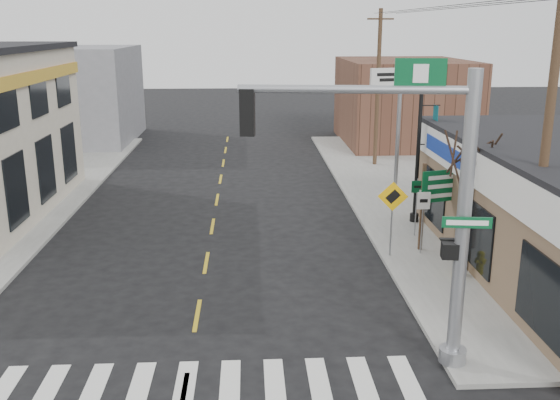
{
  "coord_description": "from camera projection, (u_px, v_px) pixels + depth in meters",
  "views": [
    {
      "loc": [
        1.48,
        -11.89,
        7.73
      ],
      "look_at": [
        2.39,
        5.75,
        2.8
      ],
      "focal_mm": 40.0,
      "sensor_mm": 36.0,
      "label": 1
    }
  ],
  "objects": [
    {
      "name": "dance_center_sign",
      "position": [
        400.0,
        95.0,
        28.01
      ],
      "size": [
        2.87,
        0.18,
        6.09
      ],
      "rotation": [
        0.0,
        0.0,
        0.18
      ],
      "color": "gray",
      "rests_on": "sidewalk_right"
    },
    {
      "name": "sidewalk_right",
      "position": [
        427.0,
        214.0,
        26.37
      ],
      "size": [
        6.0,
        38.0,
        0.13
      ],
      "primitive_type": "cube",
      "color": "gray",
      "rests_on": "ground"
    },
    {
      "name": "utility_pole_far",
      "position": [
        378.0,
        87.0,
        34.49
      ],
      "size": [
        1.49,
        0.22,
        8.55
      ],
      "rotation": [
        0.0,
        0.0,
        0.12
      ],
      "color": "#49391D",
      "rests_on": "sidewalk_right"
    },
    {
      "name": "crosswalk",
      "position": [
        185.0,
        387.0,
        13.82
      ],
      "size": [
        11.0,
        2.2,
        0.01
      ],
      "primitive_type": "cube",
      "color": "silver",
      "rests_on": "ground"
    },
    {
      "name": "fire_hydrant",
      "position": [
        459.0,
        262.0,
        19.69
      ],
      "size": [
        0.25,
        0.25,
        0.78
      ],
      "rotation": [
        0.0,
        0.0,
        -0.31
      ],
      "color": "#C4AD00",
      "rests_on": "sidewalk_right"
    },
    {
      "name": "ped_crossing_sign",
      "position": [
        392.0,
        205.0,
        20.95
      ],
      "size": [
        1.02,
        0.07,
        2.61
      ],
      "rotation": [
        0.0,
        0.0,
        -0.13
      ],
      "color": "gray",
      "rests_on": "sidewalk_right"
    },
    {
      "name": "traffic_signal_pole",
      "position": [
        428.0,
        192.0,
        13.5
      ],
      "size": [
        5.5,
        0.4,
        6.97
      ],
      "rotation": [
        0.0,
        0.0,
        -0.12
      ],
      "color": "gray",
      "rests_on": "sidewalk_right"
    },
    {
      "name": "guide_sign",
      "position": [
        444.0,
        195.0,
        21.51
      ],
      "size": [
        1.77,
        0.14,
        3.1
      ],
      "rotation": [
        0.0,
        0.0,
        0.29
      ],
      "color": "#4A3422",
      "rests_on": "sidewalk_right"
    },
    {
      "name": "bldg_distant_right",
      "position": [
        403.0,
        102.0,
        42.14
      ],
      "size": [
        8.0,
        10.0,
        5.6
      ],
      "primitive_type": "cube",
      "color": "brown",
      "rests_on": "ground"
    },
    {
      "name": "bare_tree",
      "position": [
        473.0,
        143.0,
        19.11
      ],
      "size": [
        2.64,
        2.64,
        5.27
      ],
      "rotation": [
        0.0,
        0.0,
        0.02
      ],
      "color": "black",
      "rests_on": "sidewalk_right"
    },
    {
      "name": "center_line",
      "position": [
        206.0,
        262.0,
        21.13
      ],
      "size": [
        0.12,
        56.0,
        0.01
      ],
      "primitive_type": "cube",
      "color": "gold",
      "rests_on": "ground"
    },
    {
      "name": "ground",
      "position": [
        183.0,
        398.0,
        13.44
      ],
      "size": [
        140.0,
        140.0,
        0.0
      ],
      "primitive_type": "plane",
      "color": "black",
      "rests_on": "ground"
    },
    {
      "name": "shrub_back",
      "position": [
        505.0,
        267.0,
        19.35
      ],
      "size": [
        1.06,
        1.06,
        0.8
      ],
      "primitive_type": "ellipsoid",
      "color": "#1B3112",
      "rests_on": "sidewalk_right"
    },
    {
      "name": "lamp_post",
      "position": [
        420.0,
        138.0,
        24.3
      ],
      "size": [
        0.76,
        0.6,
        5.85
      ],
      "rotation": [
        0.0,
        0.0,
        -0.26
      ],
      "color": "black",
      "rests_on": "sidewalk_right"
    },
    {
      "name": "bldg_distant_left",
      "position": [
        66.0,
        95.0,
        42.81
      ],
      "size": [
        9.0,
        10.0,
        6.4
      ],
      "primitive_type": "cube",
      "color": "gray",
      "rests_on": "ground"
    },
    {
      "name": "utility_pole_near",
      "position": [
        546.0,
        141.0,
        16.03
      ],
      "size": [
        1.61,
        0.24,
        9.26
      ],
      "rotation": [
        0.0,
        0.0,
        -0.08
      ],
      "color": "#4C3D1F",
      "rests_on": "sidewalk_right"
    }
  ]
}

